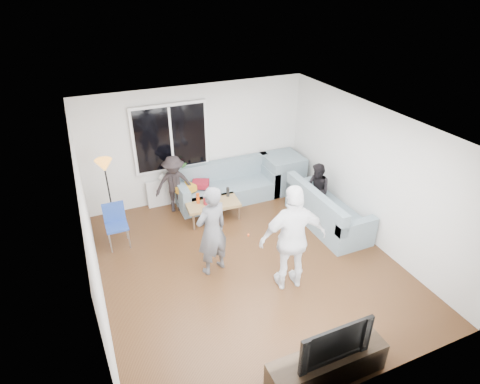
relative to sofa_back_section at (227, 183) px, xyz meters
name	(u,v)px	position (x,y,z in m)	size (l,w,h in m)	color
floor	(248,264)	(-0.50, -2.27, -0.45)	(5.00, 5.50, 0.04)	#56351C
ceiling	(250,125)	(-0.50, -2.27, 2.20)	(5.00, 5.50, 0.04)	white
wall_back	(197,143)	(-0.50, 0.50, 0.88)	(5.00, 0.04, 2.60)	silver
wall_front	(354,320)	(-0.50, -5.04, 0.88)	(5.00, 0.04, 2.60)	silver
wall_left	(89,237)	(-3.02, -2.27, 0.88)	(0.04, 5.50, 2.60)	silver
wall_right	(371,174)	(2.02, -2.27, 0.88)	(0.04, 5.50, 2.60)	silver
window_frame	(171,138)	(-1.10, 0.42, 1.12)	(1.62, 0.06, 1.47)	white
window_glass	(171,138)	(-1.10, 0.38, 1.12)	(1.50, 0.02, 1.35)	black
window_mullion	(171,138)	(-1.10, 0.37, 1.12)	(0.05, 0.03, 1.35)	white
radiator	(176,190)	(-1.10, 0.38, -0.11)	(1.30, 0.12, 0.62)	silver
potted_plant	(183,169)	(-0.91, 0.35, 0.37)	(0.19, 0.16, 0.35)	#2D5D25
vase	(163,177)	(-1.37, 0.35, 0.28)	(0.17, 0.17, 0.18)	white
sofa_back_section	(227,183)	(0.00, 0.00, 0.00)	(2.30, 0.85, 0.85)	slate
sofa_right_section	(328,207)	(1.52, -1.77, 0.00)	(0.85, 2.00, 0.85)	slate
sofa_corner	(282,172)	(1.42, 0.00, 0.00)	(0.85, 0.85, 0.85)	slate
cushion_yellow	(186,189)	(-0.98, -0.02, 0.09)	(0.38, 0.32, 0.14)	gold
cushion_red	(201,184)	(-0.61, 0.06, 0.09)	(0.36, 0.30, 0.13)	maroon
coffee_table	(213,210)	(-0.58, -0.61, -0.22)	(1.10, 0.60, 0.40)	#9D814B
pitcher	(207,200)	(-0.69, -0.63, 0.06)	(0.17, 0.17, 0.17)	maroon
side_chair	(117,227)	(-2.55, -0.80, 0.01)	(0.40, 0.40, 0.86)	#224095
floor_lamp	(110,197)	(-2.55, -0.22, 0.36)	(0.32, 0.32, 1.56)	orange
player_left	(212,231)	(-1.14, -2.19, 0.40)	(0.61, 0.40, 1.66)	#515256
player_right	(293,239)	(-0.08, -3.04, 0.51)	(1.10, 0.46, 1.87)	white
spectator_right	(317,190)	(1.52, -1.33, 0.16)	(0.57, 0.45, 1.18)	black
spectator_back	(174,184)	(-1.20, 0.03, 0.22)	(0.83, 0.48, 1.29)	black
tv_console	(327,366)	(-0.53, -4.77, -0.20)	(1.60, 0.40, 0.44)	#2E2217
television	(331,339)	(-0.53, -4.77, 0.30)	(1.00, 0.13, 0.58)	black
bottle_a	(198,198)	(-0.86, -0.53, 0.09)	(0.07, 0.07, 0.23)	#E0470D
bottle_b	(210,201)	(-0.66, -0.71, 0.08)	(0.08, 0.08, 0.21)	#358217
bottle_e	(228,192)	(-0.18, -0.50, 0.08)	(0.07, 0.07, 0.21)	black
bottle_c	(212,194)	(-0.53, -0.44, 0.08)	(0.07, 0.07, 0.20)	black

